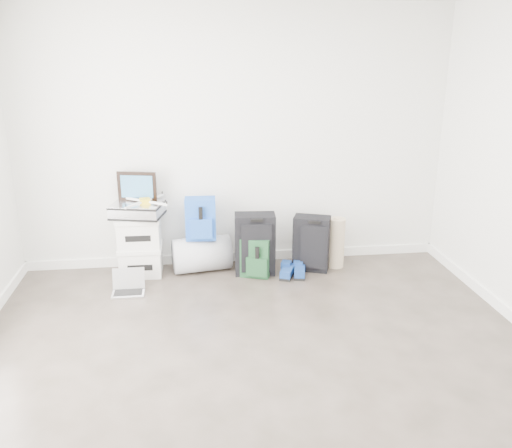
{
  "coord_description": "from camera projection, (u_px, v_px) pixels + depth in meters",
  "views": [
    {
      "loc": [
        -0.48,
        -3.09,
        2.27
      ],
      "look_at": [
        0.15,
        1.9,
        0.62
      ],
      "focal_mm": 38.0,
      "sensor_mm": 36.0,
      "label": 1
    }
  ],
  "objects": [
    {
      "name": "duffel_bag",
      "position": [
        202.0,
        254.0,
        5.71
      ],
      "size": [
        0.65,
        0.46,
        0.37
      ],
      "primitive_type": "cylinder",
      "rotation": [
        0.0,
        1.57,
        0.16
      ],
      "color": "#9A9EA3",
      "rests_on": "ground"
    },
    {
      "name": "carry_on",
      "position": [
        312.0,
        243.0,
        5.7
      ],
      "size": [
        0.42,
        0.35,
        0.58
      ],
      "rotation": [
        0.0,
        0.0,
        -0.36
      ],
      "color": "black",
      "rests_on": "ground"
    },
    {
      "name": "briefcase",
      "position": [
        138.0,
        210.0,
        5.46
      ],
      "size": [
        0.56,
        0.46,
        0.14
      ],
      "primitive_type": "cube",
      "rotation": [
        0.0,
        0.0,
        -0.23
      ],
      "color": "#B2B2B7",
      "rests_on": "boxes_stack"
    },
    {
      "name": "drone",
      "position": [
        145.0,
        201.0,
        5.42
      ],
      "size": [
        0.47,
        0.47,
        0.05
      ],
      "rotation": [
        0.0,
        0.0,
        0.15
      ],
      "color": "yellow",
      "rests_on": "briefcase"
    },
    {
      "name": "boxes_stack",
      "position": [
        140.0,
        245.0,
        5.58
      ],
      "size": [
        0.45,
        0.37,
        0.63
      ],
      "rotation": [
        0.0,
        0.0,
        -0.02
      ],
      "color": "silver",
      "rests_on": "ground"
    },
    {
      "name": "large_suitcase",
      "position": [
        255.0,
        244.0,
        5.6
      ],
      "size": [
        0.43,
        0.3,
        0.64
      ],
      "rotation": [
        0.0,
        0.0,
        -0.08
      ],
      "color": "black",
      "rests_on": "ground"
    },
    {
      "name": "ground",
      "position": [
        270.0,
        398.0,
        3.68
      ],
      "size": [
        5.0,
        5.0,
        0.0
      ],
      "primitive_type": "plane",
      "color": "#312C23",
      "rests_on": "ground"
    },
    {
      "name": "room_envelope",
      "position": [
        271.0,
        145.0,
        3.15
      ],
      "size": [
        4.52,
        5.02,
        2.71
      ],
      "color": "silver",
      "rests_on": "ground"
    },
    {
      "name": "shoes",
      "position": [
        294.0,
        272.0,
        5.61
      ],
      "size": [
        0.32,
        0.31,
        0.1
      ],
      "rotation": [
        0.0,
        0.0,
        -0.32
      ],
      "color": "black",
      "rests_on": "ground"
    },
    {
      "name": "green_backpack",
      "position": [
        256.0,
        258.0,
        5.56
      ],
      "size": [
        0.34,
        0.3,
        0.41
      ],
      "rotation": [
        0.0,
        0.0,
        -0.34
      ],
      "color": "black",
      "rests_on": "ground"
    },
    {
      "name": "blue_backpack",
      "position": [
        201.0,
        220.0,
        5.55
      ],
      "size": [
        0.32,
        0.24,
        0.43
      ],
      "rotation": [
        0.0,
        0.0,
        -0.04
      ],
      "color": "#1A43AE",
      "rests_on": "duffel_bag"
    },
    {
      "name": "rolled_rug",
      "position": [
        336.0,
        243.0,
        5.79
      ],
      "size": [
        0.18,
        0.18,
        0.54
      ],
      "primitive_type": "cylinder",
      "color": "tan",
      "rests_on": "ground"
    },
    {
      "name": "laptop",
      "position": [
        128.0,
        287.0,
        5.24
      ],
      "size": [
        0.31,
        0.22,
        0.22
      ],
      "rotation": [
        0.0,
        0.0,
        -0.0
      ],
      "color": "silver",
      "rests_on": "ground"
    },
    {
      "name": "painting",
      "position": [
        137.0,
        186.0,
        5.48
      ],
      "size": [
        0.39,
        0.11,
        0.3
      ],
      "rotation": [
        0.0,
        0.0,
        -0.22
      ],
      "color": "black",
      "rests_on": "briefcase"
    }
  ]
}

